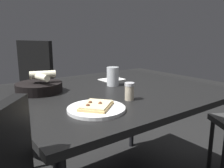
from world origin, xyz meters
The scene contains 7 objects.
dining_table centered at (0.00, 0.00, 0.65)m, with size 1.17×0.98×0.70m.
pizza_plate centered at (-0.28, -0.26, 0.71)m, with size 0.24×0.24×0.04m.
bread_basket centered at (-0.37, 0.18, 0.74)m, with size 0.25×0.25×0.12m.
beer_glass centered at (0.05, 0.08, 0.75)m, with size 0.08×0.08×0.12m.
pepper_shaker centered at (-0.07, -0.22, 0.74)m, with size 0.05×0.05×0.09m.
napkin centered at (0.15, 0.23, 0.71)m, with size 0.16×0.12×0.00m.
chair_far centered at (-0.25, 0.91, 0.54)m, with size 0.57×0.57×0.96m.
Camera 1 is at (-0.76, -1.02, 1.01)m, focal length 36.30 mm.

